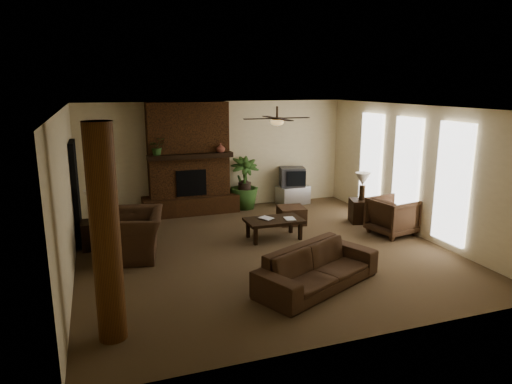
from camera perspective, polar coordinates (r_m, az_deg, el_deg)
name	(u,v)px	position (r m, az deg, el deg)	size (l,w,h in m)	color
room_shell	(263,181)	(8.81, 0.86, 1.34)	(7.00, 7.00, 7.00)	brown
fireplace	(189,168)	(11.71, -8.31, 2.95)	(2.40, 0.70, 2.80)	#522E16
windows	(406,171)	(10.66, 18.18, 2.48)	(0.08, 3.65, 2.35)	white
log_column	(106,235)	(5.98, -18.18, -5.13)	(0.36, 0.36, 2.80)	brown
doorway	(76,192)	(10.14, -21.46, -0.04)	(0.10, 1.00, 2.10)	black
ceiling_fan	(277,120)	(9.08, 2.62, 8.88)	(1.35, 1.35, 0.37)	#312316
sofa	(318,261)	(7.54, 7.68, -8.50)	(2.24, 0.65, 0.87)	#432D1C
armchair_left	(131,227)	(9.03, -15.23, -4.23)	(1.33, 0.86, 1.16)	#432D1C
armchair_right	(393,214)	(10.46, 16.66, -2.68)	(0.87, 0.82, 0.90)	#432D1C
coffee_table	(274,222)	(9.76, 2.25, -3.71)	(1.20, 0.70, 0.43)	black
ottoman	(291,215)	(10.89, 4.43, -2.89)	(0.60, 0.60, 0.40)	#432D1C
tv_stand	(293,195)	(12.67, 4.59, -0.36)	(0.85, 0.50, 0.50)	#AEADB0
tv	(292,177)	(12.54, 4.53, 1.88)	(0.75, 0.67, 0.52)	#38383B
floor_vase	(245,192)	(12.14, -1.41, -0.04)	(0.34, 0.34, 0.77)	#34251D
floor_plant	(244,194)	(12.15, -1.48, -0.28)	(0.76, 1.36, 0.76)	#305221
side_table_left	(94,235)	(9.80, -19.47, -5.01)	(0.50, 0.50, 0.55)	black
lamp_left	(93,200)	(9.56, -19.56, -0.95)	(0.42, 0.42, 0.65)	#312316
side_table_right	(361,211)	(11.23, 12.91, -2.30)	(0.50, 0.50, 0.55)	black
lamp_right	(363,181)	(11.06, 13.10, 1.33)	(0.38, 0.38, 0.65)	#312316
mantel_plant	(157,148)	(11.28, -12.16, 5.33)	(0.38, 0.42, 0.33)	#305221
mantel_vase	(221,148)	(11.51, -4.41, 5.46)	(0.22, 0.23, 0.22)	brown
book_a	(263,213)	(9.65, 0.83, -2.65)	(0.22, 0.03, 0.29)	#999999
book_b	(285,213)	(9.69, 3.61, -2.61)	(0.21, 0.02, 0.29)	#999999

